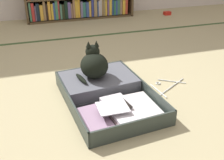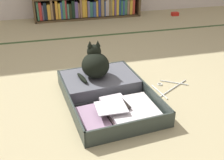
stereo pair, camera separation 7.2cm
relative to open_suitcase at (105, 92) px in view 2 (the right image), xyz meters
name	(u,v)px [view 2 (the right image)]	position (x,y,z in m)	size (l,w,h in m)	color
ground_plane	(107,98)	(0.01, -0.01, -0.05)	(10.00, 10.00, 0.00)	tan
tatami_border	(77,37)	(0.01, 1.38, -0.04)	(4.80, 0.05, 0.00)	#364F28
open_suitcase	(105,92)	(0.00, 0.00, 0.00)	(0.63, 0.86, 0.11)	#323C38
black_cat	(95,64)	(-0.04, 0.15, 0.16)	(0.25, 0.24, 0.26)	black
clothes_hanger	(168,87)	(0.50, 0.01, -0.04)	(0.35, 0.28, 0.01)	silver
small_red_pouch	(175,14)	(1.56, 2.00, -0.02)	(0.10, 0.07, 0.05)	red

